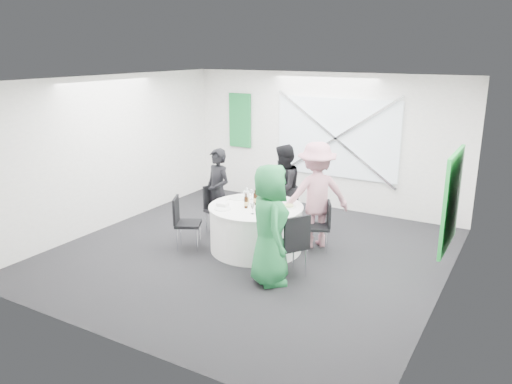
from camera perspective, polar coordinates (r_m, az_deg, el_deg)
The scene contains 46 objects.
floor at distance 8.30m, azimuth -0.69°, elevation -6.99°, with size 6.00×6.00×0.00m, color black.
ceiling at distance 7.65m, azimuth -0.77°, elevation 12.71°, with size 6.00×6.00×0.00m, color white.
wall_back at distance 10.49m, azimuth 7.70°, elevation 5.77°, with size 6.00×6.00×0.00m, color silver.
wall_front at distance 5.59m, azimuth -16.63°, elevation -3.92°, with size 6.00×6.00×0.00m, color silver.
wall_left at distance 9.70m, azimuth -16.21°, elevation 4.44°, with size 6.00×6.00×0.00m, color silver.
wall_right at distance 6.88m, azimuth 21.31°, elevation -0.65°, with size 6.00×6.00×0.00m, color silver.
window_panel at distance 10.33m, azimuth 9.18°, elevation 6.12°, with size 2.60×0.03×1.60m, color silver.
window_brace_a at distance 10.29m, azimuth 9.10°, elevation 6.08°, with size 0.05×0.05×3.16m, color silver.
window_brace_b at distance 10.29m, azimuth 9.10°, elevation 6.08°, with size 0.05×0.05×3.16m, color silver.
green_banner at distance 11.30m, azimuth -1.84°, elevation 8.18°, with size 0.55×0.04×1.20m, color #136331.
green_sign at distance 7.51m, azimuth 21.45°, elevation -0.90°, with size 0.05×1.20×1.40m, color #1A9133.
banquet_table at distance 8.32m, azimuth 0.00°, elevation -4.11°, with size 1.56×1.56×0.76m.
chair_back at distance 9.29m, azimuth 2.70°, elevation -0.97°, with size 0.46×0.47×0.91m.
chair_back_left at distance 9.08m, azimuth -4.62°, elevation -1.53°, with size 0.51×0.50×0.88m.
chair_back_right at distance 8.30m, azimuth 7.56°, elevation -3.47°, with size 0.52×0.52×0.84m.
chair_front_right at distance 7.27m, azimuth 4.22°, elevation -5.56°, with size 0.62×0.61×0.97m.
chair_front_left at distance 8.39m, azimuth -8.33°, elevation -3.05°, with size 0.56×0.55×0.90m.
person_man_back_left at distance 8.95m, azimuth -4.38°, elevation 0.03°, with size 0.57×0.37×1.57m, color black.
person_man_back at distance 9.09m, azimuth 3.13°, elevation 0.44°, with size 0.78×0.43×1.61m, color black.
person_woman_pink at distance 8.39m, azimuth 6.87°, elevation -0.34°, with size 1.16×0.54×1.79m, color #C37E8D.
person_woman_green at distance 7.01m, azimuth 1.60°, elevation -3.77°, with size 0.85×0.55×1.74m, color #217A3E.
plate_back at distance 8.60m, azimuth 1.69°, elevation -0.70°, with size 0.24×0.24×0.01m.
plate_back_left at distance 8.61m, azimuth -2.06°, elevation -0.69°, with size 0.29×0.29×0.01m.
plate_back_right at distance 8.15m, azimuth 3.74°, elevation -1.64°, with size 0.26×0.26×0.04m.
plate_front_right at distance 7.75m, azimuth 1.45°, elevation -2.53°, with size 0.29×0.29×0.04m.
plate_front_left at distance 8.05m, azimuth -3.84°, elevation -1.92°, with size 0.27×0.27×0.01m.
napkin at distance 8.16m, azimuth -3.86°, elevation -1.42°, with size 0.18×0.12×0.05m, color white.
beer_bottle_a at distance 8.28m, azimuth -0.11°, elevation -0.77°, with size 0.06×0.06×0.24m.
beer_bottle_b at distance 8.23m, azimuth 0.03°, elevation -0.81°, with size 0.06×0.06×0.26m.
beer_bottle_c at distance 8.06m, azimuth 0.54°, elevation -1.20°, with size 0.06×0.06×0.25m.
beer_bottle_d at distance 8.07m, azimuth -1.15°, elevation -1.21°, with size 0.06×0.06×0.25m.
green_water_bottle at distance 8.15m, azimuth 1.84°, elevation -0.87°, with size 0.08×0.08×0.30m.
clear_water_bottle at distance 8.20m, azimuth -1.05°, elevation -0.73°, with size 0.08×0.08×0.30m.
wine_glass_a at distance 8.43m, azimuth 1.85°, elevation -0.23°, with size 0.07×0.07×0.17m.
wine_glass_b at distance 7.77m, azimuth -0.41°, elevation -1.64°, with size 0.07×0.07×0.17m.
wine_glass_c at distance 8.31m, azimuth 2.38°, elevation -0.47°, with size 0.07×0.07×0.17m.
wine_glass_d at distance 8.46m, azimuth 1.30°, elevation -0.15°, with size 0.07×0.07×0.17m.
wine_glass_e at distance 8.52m, azimuth 0.69°, elevation -0.04°, with size 0.07×0.07×0.17m.
wine_glass_f at distance 8.52m, azimuth -0.50°, elevation -0.04°, with size 0.07×0.07×0.17m.
wine_glass_g at distance 8.46m, azimuth -1.32°, elevation -0.16°, with size 0.07×0.07×0.17m.
fork_a at distance 8.72m, azimuth -0.98°, elevation -0.49°, with size 0.01×0.15×0.01m, color silver.
knife_a at distance 8.55m, azimuth -2.99°, elevation -0.85°, with size 0.01×0.15×0.01m, color silver.
fork_b at distance 7.65m, azimuth 0.56°, elevation -2.89°, with size 0.01×0.15×0.01m, color silver.
knife_b at distance 7.77m, azimuth 2.67°, elevation -2.59°, with size 0.01×0.15×0.01m, color silver.
fork_c at distance 8.25m, azimuth -3.99°, elevation -1.51°, with size 0.01×0.15×0.01m, color silver.
knife_c at distance 8.01m, azimuth -3.83°, elevation -2.05°, with size 0.01×0.15×0.01m, color silver.
Camera 1 is at (3.90, -6.56, 3.25)m, focal length 35.00 mm.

